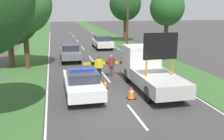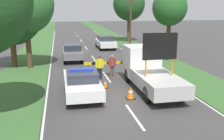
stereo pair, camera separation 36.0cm
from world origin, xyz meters
The scene contains 18 objects.
ground_plane centered at (0.00, 0.00, 0.00)m, with size 160.00×160.00×0.00m, color #3D3A3A.
lane_markings centered at (0.00, 11.98, 0.00)m, with size 8.01×60.38×0.01m.
grass_verge_left centered at (-5.81, 20.00, 0.01)m, with size 3.50×120.00×0.03m.
grass_verge_right centered at (5.81, 20.00, 0.01)m, with size 3.50×120.00×0.03m.
police_car centered at (-2.03, 0.88, 0.74)m, with size 1.87×4.86×1.51m.
work_truck centered at (2.03, 1.44, 1.14)m, with size 2.05×6.17×3.47m.
road_barrier centered at (0.08, 4.75, 0.85)m, with size 3.20×0.08×1.01m.
police_officer centered at (-0.56, 3.91, 0.94)m, with size 0.57×0.36×1.59m.
pedestrian_civilian centered at (0.39, 4.33, 0.92)m, with size 0.56×0.36×1.57m.
traffic_cone_near_police centered at (0.46, -0.29, 0.33)m, with size 0.48×0.48×0.66m.
traffic_cone_centre_front centered at (-0.54, 1.91, 0.24)m, with size 0.35×0.35×0.49m.
queued_car_suv_grey centered at (-2.01, 10.81, 0.80)m, with size 1.71×4.43×1.51m.
queued_car_van_white centered at (2.22, 17.40, 0.78)m, with size 1.89×4.59×1.52m.
roadside_tree_near_left centered at (-6.79, 8.88, 4.46)m, with size 5.07×5.07×7.13m.
roadside_tree_near_right centered at (-5.54, 8.35, 4.99)m, with size 4.31×4.31×7.27m.
roadside_tree_mid_right centered at (6.51, 22.86, 5.20)m, with size 4.37×4.37×7.52m.
roadside_tree_far_left centered at (6.55, 9.16, 4.68)m, with size 3.05×3.05×6.33m.
utility_pole centered at (4.54, 14.78, 3.15)m, with size 1.20×0.20×6.06m.
Camera 2 is at (-3.13, -13.09, 4.74)m, focal length 42.00 mm.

